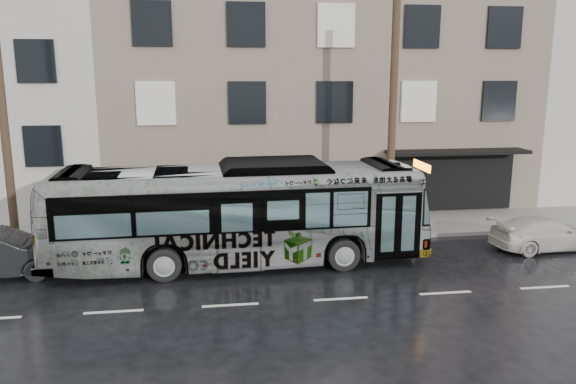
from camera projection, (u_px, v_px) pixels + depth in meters
The scene contains 8 objects.
ground at pixel (227, 274), 18.28m from camera, with size 120.00×120.00×0.00m, color black.
sidewalk at pixel (223, 231), 23.01m from camera, with size 90.00×3.60×0.15m, color gray.
building_taupe at pixel (310, 91), 30.13m from camera, with size 20.00×12.00×11.00m, color #76685A.
utility_pole_front at pixel (392, 121), 21.41m from camera, with size 0.30×0.30×9.00m, color #4B3725.
utility_pole_rear at pixel (4, 125), 19.48m from camera, with size 0.30×0.30×9.00m, color #4B3725.
sign_post at pixel (416, 204), 22.24m from camera, with size 0.06×0.06×2.40m, color slate.
bus at pixel (238, 214), 18.98m from camera, with size 2.97×12.71×3.54m, color #B2B2B2.
white_sedan at pixel (546, 233), 20.84m from camera, with size 1.70×4.17×1.21m, color beige.
Camera 1 is at (-0.47, -17.43, 6.42)m, focal length 35.00 mm.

